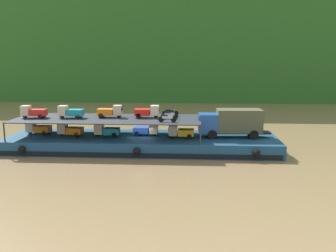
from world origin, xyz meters
The scene contains 17 objects.
ground_plane centered at (0.00, 0.00, 0.00)m, with size 400.00×400.00×0.00m, color olive.
hillside_far_bank centered at (0.00, 58.02, 20.43)m, with size 117.03×30.75×36.27m.
cargo_barge centered at (0.00, -0.02, 0.75)m, with size 29.74×8.42×1.50m.
covered_lorry centered at (9.89, 0.16, 3.19)m, with size 7.93×2.59×3.10m.
cargo_rack centered at (-3.80, 0.00, 3.44)m, with size 20.54×7.01×2.00m.
mini_truck_lower_stern centered at (-12.03, 0.46, 2.19)m, with size 2.76×1.23×1.38m.
mini_truck_lower_aft centered at (-8.06, -0.33, 2.19)m, with size 2.79×1.28×1.38m.
mini_truck_lower_mid centered at (-3.90, -0.38, 2.19)m, with size 2.78×1.27×1.38m.
mini_truck_lower_fore centered at (0.42, 0.42, 2.19)m, with size 2.78×1.26×1.38m.
mini_truck_lower_bow centered at (4.32, -0.60, 2.19)m, with size 2.76×1.24×1.38m.
mini_truck_upper_stern centered at (-12.11, -0.30, 4.19)m, with size 2.78×1.27×1.38m.
mini_truck_upper_mid centered at (-7.97, -0.12, 4.19)m, with size 2.76×1.24×1.38m.
mini_truck_upper_fore centered at (-3.64, 0.60, 4.19)m, with size 2.76×1.24×1.38m.
mini_truck_upper_bow centered at (0.53, 0.67, 4.19)m, with size 2.78×1.26×1.38m.
motorcycle_upper_port centered at (2.94, -2.10, 3.93)m, with size 1.90×0.55×0.87m.
motorcycle_upper_centre centered at (3.04, 0.00, 3.93)m, with size 1.90×0.55×0.87m.
motorcycle_upper_stbd centered at (3.01, 2.10, 3.93)m, with size 1.90×0.55×0.87m.
Camera 1 is at (5.36, -39.31, 9.99)m, focal length 38.86 mm.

